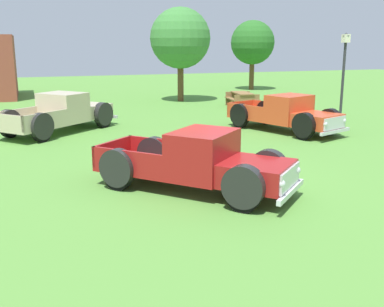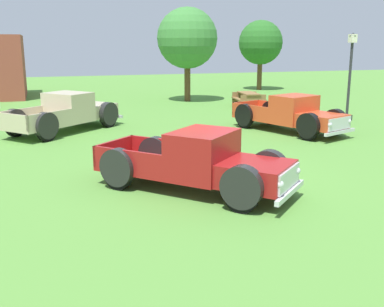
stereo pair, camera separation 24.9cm
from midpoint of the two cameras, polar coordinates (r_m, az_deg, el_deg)
ground_plane at (r=12.06m, az=2.65°, el=-3.07°), size 80.00×80.00×0.00m
pickup_truck_foreground at (r=10.76m, az=2.27°, el=-1.27°), size 4.47×4.64×1.46m
pickup_truck_behind_left at (r=18.51m, az=12.91°, el=4.63°), size 3.27×5.07×1.46m
pickup_truck_behind_right at (r=19.14m, az=-14.42°, el=4.92°), size 4.90×4.59×1.52m
lamp_post_far at (r=22.09m, az=19.16°, el=9.10°), size 0.36×0.36×3.87m
picnic_table at (r=25.74m, az=7.26°, el=6.80°), size 1.69×1.97×0.78m
oak_tree_east at (r=35.31m, az=8.64°, el=13.33°), size 3.21×3.21×5.06m
oak_tree_west at (r=27.97m, az=-0.32°, el=13.98°), size 3.55×3.55×5.48m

